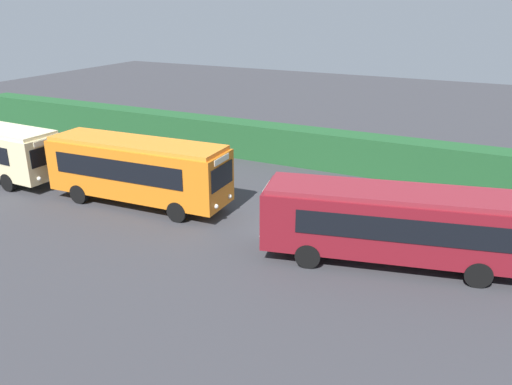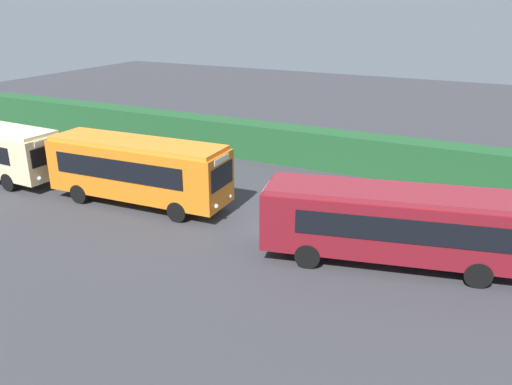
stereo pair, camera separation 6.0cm
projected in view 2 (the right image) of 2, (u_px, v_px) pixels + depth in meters
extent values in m
plane|color=#38383D|center=(299.00, 229.00, 23.60)|extent=(101.87, 101.87, 0.00)
cube|color=black|center=(1.00, 138.00, 31.12)|extent=(8.02, 0.29, 0.95)
cube|color=black|center=(47.00, 155.00, 27.65)|extent=(0.10, 2.02, 1.00)
cube|color=silver|center=(45.00, 142.00, 27.40)|extent=(0.08, 1.35, 0.28)
cylinder|color=black|center=(43.00, 171.00, 30.00)|extent=(1.01, 0.31, 1.00)
cylinder|color=black|center=(9.00, 182.00, 28.14)|extent=(1.01, 0.31, 1.00)
sphere|color=silver|center=(60.00, 171.00, 28.60)|extent=(0.22, 0.22, 0.22)
sphere|color=silver|center=(40.00, 178.00, 27.48)|extent=(0.22, 0.22, 0.22)
cube|color=orange|center=(138.00, 170.00, 25.87)|extent=(9.59, 3.02, 2.58)
cube|color=orange|center=(136.00, 143.00, 25.38)|extent=(9.29, 2.80, 0.20)
cube|color=black|center=(148.00, 156.00, 26.98)|extent=(7.38, 0.41, 1.03)
cube|color=black|center=(116.00, 170.00, 24.78)|extent=(7.38, 0.41, 1.03)
cube|color=black|center=(222.00, 176.00, 23.96)|extent=(0.15, 2.08, 1.09)
cube|color=silver|center=(222.00, 160.00, 23.68)|extent=(0.11, 1.40, 0.28)
cylinder|color=black|center=(202.00, 195.00, 26.23)|extent=(1.01, 0.33, 1.00)
cylinder|color=black|center=(177.00, 212.00, 24.23)|extent=(1.01, 0.33, 1.00)
cylinder|color=black|center=(109.00, 180.00, 28.46)|extent=(1.01, 0.33, 1.00)
cylinder|color=black|center=(79.00, 194.00, 26.46)|extent=(1.01, 0.33, 1.00)
sphere|color=silver|center=(230.00, 196.00, 25.00)|extent=(0.22, 0.22, 0.22)
sphere|color=silver|center=(216.00, 206.00, 23.80)|extent=(0.22, 0.22, 0.22)
cube|color=maroon|center=(393.00, 223.00, 20.03)|extent=(10.36, 4.77, 2.31)
cube|color=maroon|center=(396.00, 193.00, 19.58)|extent=(10.02, 4.51, 0.20)
cube|color=black|center=(402.00, 231.00, 18.69)|extent=(7.64, 1.83, 0.93)
cube|color=black|center=(401.00, 205.00, 21.03)|extent=(7.64, 1.83, 0.93)
cube|color=black|center=(266.00, 205.00, 21.04)|extent=(0.52, 2.04, 0.97)
cube|color=silver|center=(266.00, 189.00, 20.79)|extent=(0.36, 1.37, 0.28)
cylinder|color=black|center=(307.00, 256.00, 20.07)|extent=(1.04, 0.50, 1.00)
cylinder|color=black|center=(315.00, 231.00, 22.20)|extent=(1.04, 0.50, 1.00)
cylinder|color=black|center=(478.00, 275.00, 18.70)|extent=(1.04, 0.50, 1.00)
cylinder|color=black|center=(469.00, 246.00, 20.83)|extent=(1.04, 0.50, 1.00)
sphere|color=silver|center=(262.00, 236.00, 20.79)|extent=(0.22, 0.22, 0.22)
sphere|color=silver|center=(269.00, 223.00, 22.06)|extent=(0.22, 0.22, 0.22)
cube|color=#334C8C|center=(54.00, 166.00, 31.27)|extent=(0.33, 0.38, 0.76)
cube|color=silver|center=(52.00, 155.00, 31.02)|extent=(0.41, 0.56, 0.66)
sphere|color=brown|center=(51.00, 148.00, 30.87)|extent=(0.21, 0.21, 0.21)
cube|color=#205329|center=(359.00, 154.00, 31.02)|extent=(62.94, 1.77, 2.29)
cone|color=orange|center=(439.00, 206.00, 25.42)|extent=(0.36, 0.36, 0.60)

